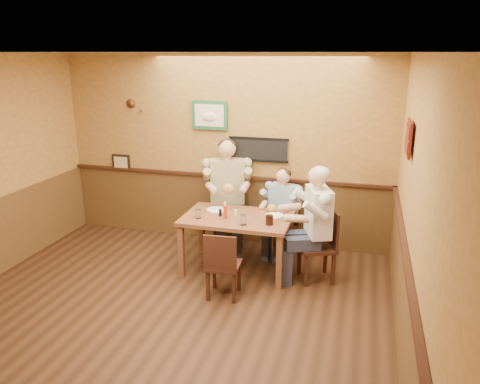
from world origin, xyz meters
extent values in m
plane|color=black|center=(0.00, 0.00, 0.00)|extent=(5.00, 5.00, 0.00)
cube|color=silver|center=(0.00, 0.00, 2.80)|extent=(5.00, 5.00, 0.02)
cube|color=#B4833F|center=(0.00, 2.50, 1.40)|extent=(5.00, 0.02, 2.80)
cube|color=#B4833F|center=(2.50, 0.00, 1.40)|extent=(0.02, 5.00, 2.80)
cube|color=brown|center=(0.00, 2.48, 0.50)|extent=(5.00, 0.02, 1.00)
cube|color=brown|center=(2.48, 0.00, 0.50)|extent=(0.02, 5.00, 1.00)
cube|color=black|center=(0.54, 2.46, 1.45)|extent=(0.88, 0.03, 0.34)
cube|color=#1F5D34|center=(-0.20, 2.46, 1.92)|extent=(0.54, 0.03, 0.42)
cube|color=black|center=(-1.70, 2.46, 1.12)|extent=(0.30, 0.03, 0.26)
cube|color=maroon|center=(2.46, 1.05, 1.95)|extent=(0.03, 0.48, 0.36)
cube|color=brown|center=(0.49, 1.50, 0.72)|extent=(1.40, 0.90, 0.05)
cube|color=brown|center=(-0.15, 1.11, 0.35)|extent=(0.07, 0.07, 0.70)
cube|color=brown|center=(1.13, 1.11, 0.35)|extent=(0.07, 0.07, 0.70)
cube|color=brown|center=(-0.15, 1.89, 0.35)|extent=(0.07, 0.07, 0.70)
cube|color=brown|center=(1.13, 1.89, 0.35)|extent=(0.07, 0.07, 0.70)
cylinder|color=silver|center=(0.02, 1.31, 0.81)|extent=(0.10, 0.10, 0.11)
cylinder|color=silver|center=(0.64, 1.22, 0.81)|extent=(0.10, 0.10, 0.13)
cylinder|color=black|center=(0.95, 1.31, 0.81)|extent=(0.12, 0.12, 0.12)
cylinder|color=red|center=(0.37, 1.37, 0.85)|extent=(0.05, 0.05, 0.20)
cylinder|color=white|center=(0.46, 1.50, 0.79)|extent=(0.04, 0.04, 0.09)
cylinder|color=black|center=(0.27, 1.45, 0.80)|extent=(0.05, 0.05, 0.09)
cylinder|color=white|center=(0.15, 1.65, 0.76)|extent=(0.27, 0.27, 0.02)
cylinder|color=white|center=(0.96, 1.64, 0.76)|extent=(0.30, 0.30, 0.02)
camera|label=1|loc=(2.04, -4.03, 2.80)|focal=35.00mm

